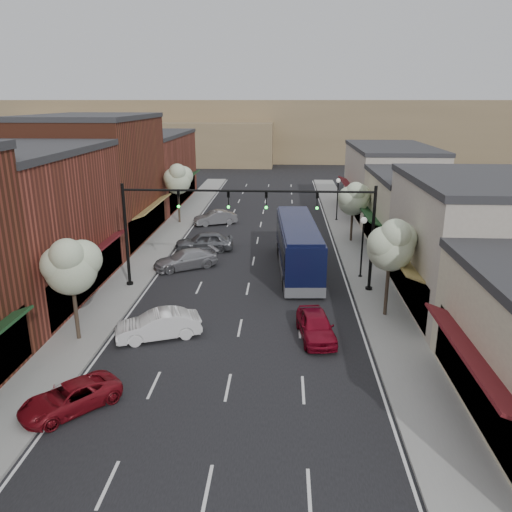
% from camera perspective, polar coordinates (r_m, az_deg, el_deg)
% --- Properties ---
extents(ground, '(160.00, 160.00, 0.00)m').
position_cam_1_polar(ground, '(26.16, -2.24, -10.10)').
color(ground, black).
rests_on(ground, ground).
extents(sidewalk_left, '(2.80, 73.00, 0.15)m').
position_cam_1_polar(sidewalk_left, '(44.60, -10.77, 1.50)').
color(sidewalk_left, gray).
rests_on(sidewalk_left, ground).
extents(sidewalk_right, '(2.80, 73.00, 0.15)m').
position_cam_1_polar(sidewalk_right, '(43.71, 11.14, 1.15)').
color(sidewalk_right, gray).
rests_on(sidewalk_right, ground).
extents(curb_left, '(0.25, 73.00, 0.17)m').
position_cam_1_polar(curb_left, '(44.28, -9.01, 1.48)').
color(curb_left, gray).
rests_on(curb_left, ground).
extents(curb_right, '(0.25, 73.00, 0.17)m').
position_cam_1_polar(curb_right, '(43.54, 9.31, 1.18)').
color(curb_right, gray).
rests_on(curb_right, ground).
extents(bldg_left_midnear, '(10.14, 14.10, 9.40)m').
position_cam_1_polar(bldg_left_midnear, '(34.29, -25.74, 3.16)').
color(bldg_left_midnear, brown).
rests_on(bldg_left_midnear, ground).
extents(bldg_left_midfar, '(10.14, 14.10, 10.90)m').
position_cam_1_polar(bldg_left_midfar, '(46.64, -17.76, 8.38)').
color(bldg_left_midfar, brown).
rests_on(bldg_left_midfar, ground).
extents(bldg_left_far, '(10.14, 18.10, 8.40)m').
position_cam_1_polar(bldg_left_far, '(61.87, -12.44, 9.68)').
color(bldg_left_far, brown).
rests_on(bldg_left_far, ground).
extents(bldg_right_midnear, '(9.14, 12.10, 7.90)m').
position_cam_1_polar(bldg_right_midnear, '(32.29, 23.81, 1.24)').
color(bldg_right_midnear, '#B3A799').
rests_on(bldg_right_midnear, ground).
extents(bldg_right_midfar, '(9.14, 12.10, 6.40)m').
position_cam_1_polar(bldg_right_midfar, '(43.55, 18.40, 4.72)').
color(bldg_right_midfar, beige).
rests_on(bldg_right_midfar, ground).
extents(bldg_right_far, '(9.14, 16.10, 7.40)m').
position_cam_1_polar(bldg_right_far, '(56.87, 14.95, 8.33)').
color(bldg_right_far, '#B3A799').
rests_on(bldg_right_far, ground).
extents(hill_far, '(120.00, 30.00, 12.00)m').
position_cam_1_polar(hill_far, '(113.27, 2.17, 14.35)').
color(hill_far, '#7A6647').
rests_on(hill_far, ground).
extents(hill_near, '(50.00, 20.00, 8.00)m').
position_cam_1_polar(hill_near, '(105.03, -12.11, 12.65)').
color(hill_near, '#7A6647').
rests_on(hill_near, ground).
extents(signal_mast_right, '(8.22, 0.46, 7.00)m').
position_cam_1_polar(signal_mast_right, '(32.13, 9.08, 3.78)').
color(signal_mast_right, black).
rests_on(signal_mast_right, ground).
extents(signal_mast_left, '(8.22, 0.46, 7.00)m').
position_cam_1_polar(signal_mast_left, '(32.94, -10.81, 4.02)').
color(signal_mast_left, black).
rests_on(signal_mast_left, ground).
extents(tree_right_near, '(2.85, 2.65, 5.95)m').
position_cam_1_polar(tree_right_near, '(28.72, 15.25, 1.38)').
color(tree_right_near, '#47382B').
rests_on(tree_right_near, ground).
extents(tree_right_far, '(2.85, 2.65, 5.43)m').
position_cam_1_polar(tree_right_far, '(44.19, 11.12, 6.55)').
color(tree_right_far, '#47382B').
rests_on(tree_right_far, ground).
extents(tree_left_near, '(2.85, 2.65, 5.69)m').
position_cam_1_polar(tree_left_near, '(26.54, -20.40, -0.95)').
color(tree_left_near, '#47382B').
rests_on(tree_left_near, ground).
extents(tree_left_far, '(2.85, 2.65, 6.13)m').
position_cam_1_polar(tree_left_far, '(50.71, -8.90, 8.75)').
color(tree_left_far, '#47382B').
rests_on(tree_left_far, ground).
extents(lamp_post_near, '(0.44, 0.44, 4.44)m').
position_cam_1_polar(lamp_post_near, '(35.22, 12.11, 2.09)').
color(lamp_post_near, black).
rests_on(lamp_post_near, ground).
extents(lamp_post_far, '(0.44, 0.44, 4.44)m').
position_cam_1_polar(lamp_post_far, '(52.17, 9.32, 7.18)').
color(lamp_post_far, black).
rests_on(lamp_post_far, ground).
extents(coach_bus, '(3.32, 12.04, 3.64)m').
position_cam_1_polar(coach_bus, '(36.54, 4.81, 1.18)').
color(coach_bus, black).
rests_on(coach_bus, ground).
extents(red_hatchback, '(2.24, 4.42, 1.44)m').
position_cam_1_polar(red_hatchback, '(26.72, 6.85, -7.89)').
color(red_hatchback, maroon).
rests_on(red_hatchback, ground).
extents(parked_car_a, '(4.12, 4.23, 1.12)m').
position_cam_1_polar(parked_car_a, '(22.31, -20.48, -14.92)').
color(parked_car_a, maroon).
rests_on(parked_car_a, ground).
extents(parked_car_b, '(4.71, 3.05, 1.47)m').
position_cam_1_polar(parked_car_b, '(27.04, -11.12, -7.75)').
color(parked_car_b, white).
rests_on(parked_car_b, ground).
extents(parked_car_c, '(5.15, 4.08, 1.40)m').
position_cam_1_polar(parked_car_c, '(37.60, -8.05, -0.38)').
color(parked_car_c, '#97979C').
rests_on(parked_car_c, ground).
extents(parked_car_d, '(5.02, 2.62, 1.63)m').
position_cam_1_polar(parked_car_d, '(41.68, -5.93, 1.65)').
color(parked_car_d, '#54575C').
rests_on(parked_car_d, ground).
extents(parked_car_e, '(4.52, 3.11, 1.41)m').
position_cam_1_polar(parked_car_e, '(50.59, -4.67, 4.38)').
color(parked_car_e, gray).
rests_on(parked_car_e, ground).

